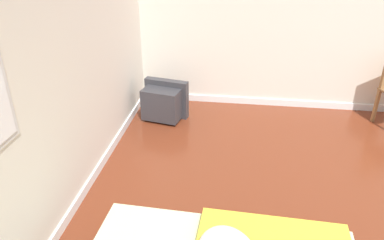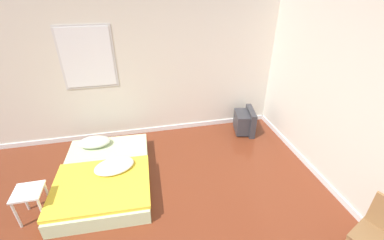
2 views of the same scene
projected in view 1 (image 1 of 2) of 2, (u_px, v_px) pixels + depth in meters
The scene contains 3 objects.
wall_back at pixel (38, 72), 2.56m from camera, with size 7.40×0.08×2.60m.
wall_right at pixel (376, 11), 4.44m from camera, with size 0.08×8.20×2.60m.
crt_tv at pixel (164, 102), 4.67m from camera, with size 0.44×0.57×0.48m.
Camera 1 is at (-2.27, 1.55, 2.17)m, focal length 35.00 mm.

